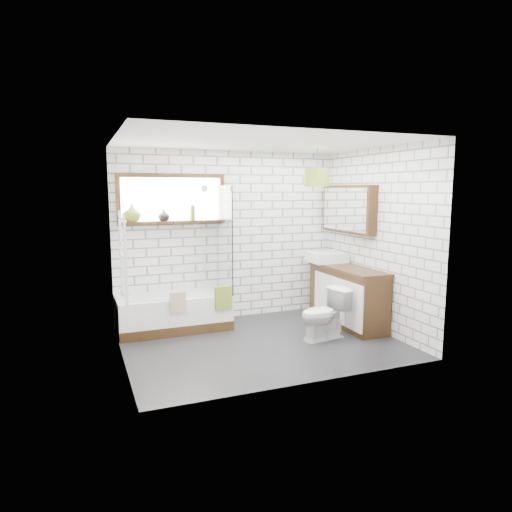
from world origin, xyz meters
name	(u,v)px	position (x,y,z in m)	size (l,w,h in m)	color
floor	(262,343)	(0.00, 0.00, -0.01)	(3.40, 2.60, 0.01)	black
ceiling	(262,142)	(0.00, 0.00, 2.50)	(3.40, 2.60, 0.01)	white
wall_back	(229,236)	(0.00, 1.30, 1.25)	(3.40, 0.01, 2.50)	white
wall_front	(313,261)	(0.00, -1.30, 1.25)	(3.40, 0.01, 2.50)	white
wall_left	(119,253)	(-1.70, 0.00, 1.25)	(0.01, 2.60, 2.50)	white
wall_right	(377,240)	(1.70, 0.00, 1.25)	(0.01, 2.60, 2.50)	white
window	(172,199)	(-0.85, 1.26, 1.80)	(1.52, 0.16, 0.68)	black
towel_radiator	(123,257)	(-1.66, 0.00, 1.20)	(0.06, 0.52, 1.00)	white
mirror_cabinet	(348,209)	(1.62, 0.60, 1.65)	(0.16, 1.20, 0.70)	black
shower_riser	(204,230)	(-0.40, 1.26, 1.35)	(0.02, 0.02, 1.30)	silver
bathtub	(174,312)	(-0.93, 0.96, 0.25)	(1.53, 0.67, 0.49)	white
shower_screen	(224,239)	(-0.18, 0.96, 1.24)	(0.02, 0.72, 1.50)	white
towel_green	(223,298)	(-0.31, 0.63, 0.47)	(0.23, 0.06, 0.32)	olive
towel_beige	(178,302)	(-0.94, 0.63, 0.47)	(0.21, 0.05, 0.27)	tan
vanity	(347,296)	(1.46, 0.32, 0.42)	(0.47, 1.47, 0.84)	black
basin	(327,257)	(1.40, 0.82, 0.92)	(0.52, 0.46, 0.15)	white
tap	(336,253)	(1.56, 0.82, 0.96)	(0.03, 0.03, 0.15)	silver
toilet	(324,314)	(0.81, -0.14, 0.33)	(0.66, 0.37, 0.67)	white
vase_olive	(132,214)	(-1.41, 1.23, 1.60)	(0.23, 0.23, 0.24)	olive
vase_dark	(164,216)	(-0.98, 1.23, 1.57)	(0.16, 0.16, 0.17)	black
bottle	(193,214)	(-0.57, 1.23, 1.59)	(0.07, 0.07, 0.22)	olive
pendant	(317,177)	(0.97, 0.40, 2.10)	(0.34, 0.34, 0.25)	olive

